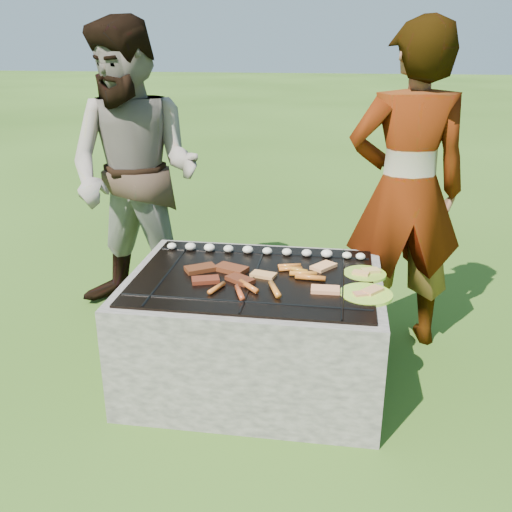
{
  "coord_description": "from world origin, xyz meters",
  "views": [
    {
      "loc": [
        0.41,
        -2.66,
        1.75
      ],
      "look_at": [
        0.0,
        0.05,
        0.7
      ],
      "focal_mm": 40.0,
      "sensor_mm": 36.0,
      "label": 1
    }
  ],
  "objects": [
    {
      "name": "plate_far",
      "position": [
        0.56,
        0.11,
        0.61
      ],
      "size": [
        0.29,
        0.29,
        0.03
      ],
      "color": "#A6C82F",
      "rests_on": "fire_pit"
    },
    {
      "name": "plate_near",
      "position": [
        0.56,
        -0.14,
        0.61
      ],
      "size": [
        0.27,
        0.27,
        0.03
      ],
      "color": "#FFF93C",
      "rests_on": "fire_pit"
    },
    {
      "name": "bystander",
      "position": [
        -0.88,
        0.74,
        0.94
      ],
      "size": [
        1.04,
        0.88,
        1.89
      ],
      "primitive_type": "imported",
      "rotation": [
        0.0,
        0.0,
        -0.19
      ],
      "color": "gray",
      "rests_on": "ground"
    },
    {
      "name": "sausages",
      "position": [
        0.12,
        -0.08,
        0.63
      ],
      "size": [
        0.55,
        0.48,
        0.03
      ],
      "color": "orange",
      "rests_on": "fire_pit"
    },
    {
      "name": "fire_pit",
      "position": [
        0.0,
        0.0,
        0.28
      ],
      "size": [
        1.3,
        1.0,
        0.62
      ],
      "color": "#9E988C",
      "rests_on": "ground"
    },
    {
      "name": "mushrooms",
      "position": [
        -0.0,
        0.32,
        0.63
      ],
      "size": [
        1.13,
        0.06,
        0.04
      ],
      "color": "white",
      "rests_on": "fire_pit"
    },
    {
      "name": "cook",
      "position": [
        0.78,
        0.58,
        0.93
      ],
      "size": [
        0.74,
        0.54,
        1.87
      ],
      "primitive_type": "imported",
      "rotation": [
        0.0,
        0.0,
        3.28
      ],
      "color": "#A29687",
      "rests_on": "ground"
    },
    {
      "name": "lawn",
      "position": [
        0.0,
        0.0,
        0.0
      ],
      "size": [
        60.0,
        60.0,
        0.0
      ],
      "primitive_type": "plane",
      "color": "#274812",
      "rests_on": "ground"
    },
    {
      "name": "pork_slabs",
      "position": [
        -0.18,
        -0.02,
        0.62
      ],
      "size": [
        0.4,
        0.29,
        0.02
      ],
      "color": "brown",
      "rests_on": "fire_pit"
    },
    {
      "name": "bread_on_grate",
      "position": [
        0.27,
        0.0,
        0.62
      ],
      "size": [
        0.46,
        0.42,
        0.02
      ],
      "color": "tan",
      "rests_on": "fire_pit"
    }
  ]
}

